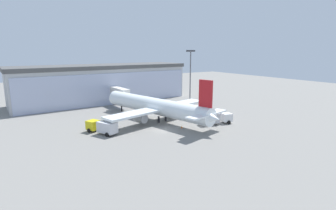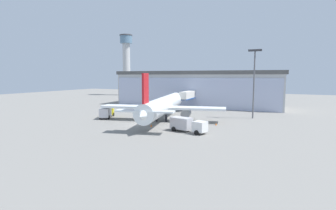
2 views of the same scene
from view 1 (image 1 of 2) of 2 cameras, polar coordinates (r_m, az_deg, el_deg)
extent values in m
plane|color=gray|center=(56.83, -1.05, -5.45)|extent=(240.00, 240.00, 0.00)
cube|color=#B5B5B5|center=(91.72, -14.04, 4.31)|extent=(57.07, 18.18, 11.05)
cube|color=#AEB7D3|center=(84.52, -12.12, 3.42)|extent=(55.20, 2.99, 9.95)
cube|color=#4D4D4D|center=(91.17, -14.23, 8.12)|extent=(58.21, 18.54, 1.20)
cube|color=silver|center=(81.52, -10.83, 2.92)|extent=(2.95, 12.01, 2.40)
cube|color=#194799|center=(81.68, -10.80, 2.19)|extent=(3.00, 12.02, 0.30)
cylinder|color=#4C4C51|center=(86.01, -12.01, 1.35)|extent=(0.70, 0.70, 3.42)
cylinder|color=#59595E|center=(83.13, 4.87, 5.78)|extent=(0.36, 0.36, 16.53)
cube|color=#333338|center=(82.70, 4.97, 11.66)|extent=(3.20, 0.40, 0.50)
cylinder|color=white|center=(64.05, -2.95, -0.20)|extent=(11.87, 33.29, 3.95)
cone|color=white|center=(76.88, -11.45, 1.58)|extent=(4.56, 3.86, 3.95)
cone|color=white|center=(53.37, 9.35, -2.75)|extent=(4.42, 4.74, 3.56)
cube|color=white|center=(62.95, -1.91, -0.77)|extent=(29.58, 11.18, 0.50)
cube|color=white|center=(53.78, 8.49, -1.96)|extent=(11.25, 4.98, 0.30)
cube|color=red|center=(53.26, 8.19, 2.46)|extent=(1.12, 3.19, 5.53)
cylinder|color=gray|center=(60.00, -6.09, -2.77)|extent=(2.81, 3.61, 2.10)
cylinder|color=gray|center=(67.48, 1.22, -1.09)|extent=(2.81, 3.61, 2.10)
cylinder|color=black|center=(62.01, -2.05, -3.22)|extent=(0.50, 0.50, 1.60)
cylinder|color=black|center=(63.62, -0.51, -2.83)|extent=(0.50, 0.50, 1.60)
cylinder|color=black|center=(75.00, -10.06, -0.77)|extent=(0.40, 0.40, 1.60)
cube|color=yellow|center=(57.76, -16.02, -4.19)|extent=(2.94, 2.94, 1.90)
cube|color=silver|center=(54.73, -13.09, -4.74)|extent=(3.72, 4.56, 2.20)
cylinder|color=black|center=(57.33, -16.79, -5.34)|extent=(0.66, 0.94, 0.90)
cylinder|color=black|center=(58.71, -15.17, -4.84)|extent=(0.66, 0.94, 0.90)
cylinder|color=black|center=(53.63, -13.12, -6.31)|extent=(0.66, 0.94, 0.90)
cylinder|color=black|center=(55.11, -11.49, -5.75)|extent=(0.66, 0.94, 0.90)
cube|color=silver|center=(63.36, 12.60, -2.62)|extent=(2.64, 2.64, 1.90)
cube|color=#B2B2B7|center=(61.29, 9.24, -2.82)|extent=(4.40, 3.06, 2.20)
cylinder|color=black|center=(64.51, 12.06, -3.21)|extent=(0.94, 0.50, 0.90)
cylinder|color=black|center=(62.70, 13.08, -3.69)|extent=(0.94, 0.50, 0.90)
cylinder|color=black|center=(62.07, 7.92, -3.65)|extent=(0.94, 0.50, 0.90)
cylinder|color=black|center=(60.18, 8.85, -4.16)|extent=(0.94, 0.50, 0.90)
cube|color=#9E998C|center=(66.19, 4.49, -2.54)|extent=(1.99, 3.00, 0.16)
cylinder|color=black|center=(66.90, 3.49, -2.64)|extent=(0.18, 0.45, 0.44)
cylinder|color=#9E998C|center=(66.70, 3.50, -1.95)|extent=(0.08, 0.08, 0.90)
cylinder|color=black|center=(67.55, 4.58, -2.51)|extent=(0.18, 0.45, 0.44)
cylinder|color=#9E998C|center=(67.35, 4.59, -1.83)|extent=(0.08, 0.08, 0.90)
cylinder|color=black|center=(64.98, 4.39, -3.08)|extent=(0.18, 0.45, 0.44)
cylinder|color=#9E998C|center=(64.77, 4.40, -2.37)|extent=(0.08, 0.08, 0.90)
cylinder|color=black|center=(65.64, 5.50, -2.95)|extent=(0.18, 0.45, 0.44)
cylinder|color=#9E998C|center=(65.44, 5.52, -2.25)|extent=(0.08, 0.08, 0.90)
cone|color=orange|center=(58.11, 3.03, -4.79)|extent=(0.36, 0.36, 0.55)
cone|color=orange|center=(70.85, 7.28, -1.85)|extent=(0.36, 0.36, 0.55)
camera|label=2|loc=(58.94, 58.83, 0.07)|focal=28.00mm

